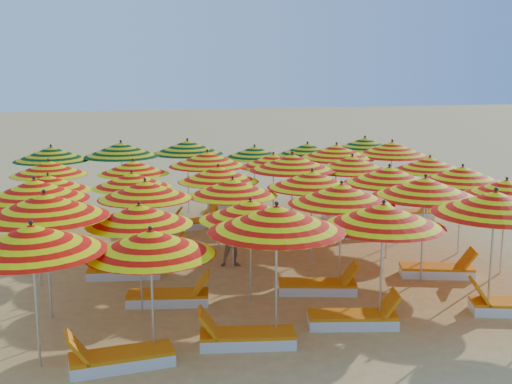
% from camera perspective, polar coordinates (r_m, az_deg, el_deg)
% --- Properties ---
extents(ground, '(120.00, 120.00, 0.00)m').
position_cam_1_polar(ground, '(17.15, 0.42, -5.56)').
color(ground, '#E2B664').
rests_on(ground, ground).
extents(umbrella_0, '(2.89, 2.89, 2.51)m').
position_cam_1_polar(umbrella_0, '(10.88, -19.31, -3.92)').
color(umbrella_0, silver).
rests_on(umbrella_0, ground).
extents(umbrella_1, '(2.76, 2.76, 2.32)m').
position_cam_1_polar(umbrella_1, '(10.80, -9.36, -4.43)').
color(umbrella_1, silver).
rests_on(umbrella_1, ground).
extents(umbrella_2, '(3.22, 3.22, 2.60)m').
position_cam_1_polar(umbrella_2, '(11.28, 1.83, -2.37)').
color(umbrella_2, silver).
rests_on(umbrella_2, ground).
extents(umbrella_3, '(2.82, 2.82, 2.47)m').
position_cam_1_polar(umbrella_3, '(12.27, 11.26, -2.03)').
color(umbrella_3, silver).
rests_on(umbrella_3, ground).
extents(umbrella_4, '(3.15, 3.15, 2.61)m').
position_cam_1_polar(umbrella_4, '(13.34, 20.50, -0.92)').
color(umbrella_4, silver).
rests_on(umbrella_4, ground).
extents(umbrella_6, '(2.95, 2.95, 2.61)m').
position_cam_1_polar(umbrella_6, '(12.95, -18.27, -1.13)').
color(umbrella_6, silver).
rests_on(umbrella_6, ground).
extents(umbrella_7, '(2.75, 2.75, 2.28)m').
position_cam_1_polar(umbrella_7, '(13.02, -10.36, -1.99)').
color(umbrella_7, silver).
rests_on(umbrella_7, ground).
extents(umbrella_8, '(2.50, 2.50, 2.27)m').
position_cam_1_polar(umbrella_8, '(13.26, -0.50, -1.62)').
color(umbrella_8, silver).
rests_on(umbrella_8, ground).
extents(umbrella_9, '(2.60, 2.60, 2.48)m').
position_cam_1_polar(umbrella_9, '(14.10, 7.59, -0.17)').
color(umbrella_9, silver).
rests_on(umbrella_9, ground).
extents(umbrella_10, '(3.11, 3.11, 2.54)m').
position_cam_1_polar(umbrella_10, '(15.00, 14.81, 0.42)').
color(umbrella_10, silver).
rests_on(umbrella_10, ground).
extents(umbrella_11, '(2.78, 2.78, 2.37)m').
position_cam_1_polar(umbrella_11, '(16.22, 21.36, 0.28)').
color(umbrella_11, silver).
rests_on(umbrella_11, ground).
extents(umbrella_12, '(2.85, 2.85, 2.53)m').
position_cam_1_polar(umbrella_12, '(15.08, -19.08, 0.21)').
color(umbrella_12, silver).
rests_on(umbrella_12, ground).
extents(umbrella_13, '(2.35, 2.35, 2.37)m').
position_cam_1_polar(umbrella_13, '(15.19, -9.82, 0.20)').
color(umbrella_13, silver).
rests_on(umbrella_13, ground).
extents(umbrella_14, '(2.71, 2.71, 2.32)m').
position_cam_1_polar(umbrella_14, '(15.54, -2.09, 0.43)').
color(umbrella_14, silver).
rests_on(umbrella_14, ground).
extents(umbrella_15, '(2.54, 2.54, 2.42)m').
position_cam_1_polar(umbrella_15, '(16.16, 5.00, 1.11)').
color(umbrella_15, silver).
rests_on(umbrella_15, ground).
extents(umbrella_16, '(2.57, 2.57, 2.48)m').
position_cam_1_polar(umbrella_16, '(16.74, 11.75, 1.46)').
color(umbrella_16, silver).
rests_on(umbrella_16, ground).
extents(umbrella_17, '(2.84, 2.84, 2.43)m').
position_cam_1_polar(umbrella_17, '(17.60, 17.87, 1.48)').
color(umbrella_17, silver).
rests_on(umbrella_17, ground).
extents(umbrella_18, '(2.61, 2.61, 2.25)m').
position_cam_1_polar(umbrella_18, '(17.27, -17.99, 0.77)').
color(umbrella_18, silver).
rests_on(umbrella_18, ground).
extents(umbrella_19, '(2.21, 2.21, 2.24)m').
position_cam_1_polar(umbrella_19, '(17.21, -10.98, 1.05)').
color(umbrella_19, silver).
rests_on(umbrella_19, ground).
extents(umbrella_20, '(2.85, 2.85, 2.34)m').
position_cam_1_polar(umbrella_20, '(17.36, -3.37, 1.61)').
color(umbrella_20, silver).
rests_on(umbrella_20, ground).
extents(umbrella_21, '(3.02, 3.02, 2.59)m').
position_cam_1_polar(umbrella_21, '(18.05, 3.24, 2.66)').
color(umbrella_21, silver).
rests_on(umbrella_21, ground).
extents(umbrella_22, '(2.79, 2.79, 2.46)m').
position_cam_1_polar(umbrella_22, '(18.79, 8.54, 2.53)').
color(umbrella_22, silver).
rests_on(umbrella_22, ground).
extents(umbrella_23, '(2.33, 2.33, 2.34)m').
position_cam_1_polar(umbrella_23, '(19.85, 15.18, 2.42)').
color(umbrella_23, silver).
rests_on(umbrella_23, ground).
extents(umbrella_24, '(2.79, 2.79, 2.32)m').
position_cam_1_polar(umbrella_24, '(19.44, -17.94, 2.05)').
color(umbrella_24, silver).
rests_on(umbrella_24, ground).
extents(umbrella_25, '(2.78, 2.78, 2.25)m').
position_cam_1_polar(umbrella_25, '(19.39, -10.85, 2.17)').
color(umbrella_25, silver).
rests_on(umbrella_25, ground).
extents(umbrella_26, '(2.96, 2.96, 2.49)m').
position_cam_1_polar(umbrella_26, '(19.36, -4.34, 2.95)').
color(umbrella_26, silver).
rests_on(umbrella_26, ground).
extents(umbrella_27, '(2.67, 2.67, 2.32)m').
position_cam_1_polar(umbrella_27, '(19.98, 1.57, 2.81)').
color(umbrella_27, silver).
rests_on(umbrella_27, ground).
extents(umbrella_28, '(2.67, 2.67, 2.57)m').
position_cam_1_polar(umbrella_28, '(20.58, 7.16, 3.58)').
color(umbrella_28, silver).
rests_on(umbrella_28, ground).
extents(umbrella_29, '(3.23, 3.23, 2.61)m').
position_cam_1_polar(umbrella_29, '(21.31, 11.99, 3.77)').
color(umbrella_29, silver).
rests_on(umbrella_29, ground).
extents(umbrella_30, '(2.47, 2.47, 2.51)m').
position_cam_1_polar(umbrella_30, '(21.32, -17.74, 3.27)').
color(umbrella_30, silver).
rests_on(umbrella_30, ground).
extents(umbrella_31, '(3.06, 3.06, 2.60)m').
position_cam_1_polar(umbrella_31, '(21.23, -11.91, 3.72)').
color(umbrella_31, silver).
rests_on(umbrella_31, ground).
extents(umbrella_32, '(2.88, 2.88, 2.56)m').
position_cam_1_polar(umbrella_32, '(21.79, -6.12, 4.00)').
color(umbrella_32, silver).
rests_on(umbrella_32, ground).
extents(umbrella_33, '(2.28, 2.28, 2.31)m').
position_cam_1_polar(umbrella_33, '(22.06, -0.13, 3.56)').
color(umbrella_33, silver).
rests_on(umbrella_33, ground).
extents(umbrella_34, '(2.73, 2.73, 2.36)m').
position_cam_1_polar(umbrella_34, '(22.56, 4.60, 3.80)').
color(umbrella_34, silver).
rests_on(umbrella_34, ground).
extents(umbrella_35, '(2.42, 2.42, 2.51)m').
position_cam_1_polar(umbrella_35, '(23.33, 9.65, 4.24)').
color(umbrella_35, silver).
rests_on(umbrella_35, ground).
extents(lounger_0, '(1.77, 0.72, 0.69)m').
position_cam_1_polar(lounger_0, '(11.21, -12.08, -14.28)').
color(lounger_0, white).
rests_on(lounger_0, ground).
extents(lounger_1, '(1.81, 0.89, 0.69)m').
position_cam_1_polar(lounger_1, '(11.74, -0.99, -12.81)').
color(lounger_1, white).
rests_on(lounger_1, ground).
extents(lounger_2, '(1.82, 0.96, 0.69)m').
position_cam_1_polar(lounger_2, '(12.69, 8.78, -11.06)').
color(lounger_2, white).
rests_on(lounger_2, ground).
extents(lounger_3, '(1.83, 1.10, 0.69)m').
position_cam_1_polar(lounger_3, '(14.14, 21.77, -9.40)').
color(lounger_3, white).
rests_on(lounger_3, ground).
extents(lounger_5, '(1.81, 0.89, 0.69)m').
position_cam_1_polar(lounger_5, '(13.77, -7.63, -9.24)').
color(lounger_5, white).
rests_on(lounger_5, ground).
extents(lounger_6, '(1.82, 1.02, 0.69)m').
position_cam_1_polar(lounger_6, '(14.36, 5.66, -8.33)').
color(lounger_6, white).
rests_on(lounger_6, ground).
extents(lounger_7, '(1.83, 1.11, 0.69)m').
position_cam_1_polar(lounger_7, '(15.98, 15.92, -6.69)').
color(lounger_7, white).
rests_on(lounger_7, ground).
extents(lounger_8, '(1.80, 0.85, 0.69)m').
position_cam_1_polar(lounger_8, '(15.62, -11.78, -6.90)').
color(lounger_8, white).
rests_on(lounger_8, ground).
extents(lounger_9, '(1.83, 1.12, 0.69)m').
position_cam_1_polar(lounger_9, '(17.57, -8.80, -4.78)').
color(lounger_9, white).
rests_on(lounger_9, ground).
extents(lounger_10, '(1.75, 0.65, 0.69)m').
position_cam_1_polar(lounger_10, '(19.26, 9.91, -3.41)').
color(lounger_10, white).
rests_on(lounger_10, ground).
extents(lounger_11, '(1.83, 1.13, 0.69)m').
position_cam_1_polar(lounger_11, '(19.92, -8.98, -2.90)').
color(lounger_11, white).
rests_on(lounger_11, ground).
extents(lounger_12, '(1.82, 0.95, 0.69)m').
position_cam_1_polar(lounger_12, '(19.91, -5.81, -2.82)').
color(lounger_12, white).
rests_on(lounger_12, ground).
extents(lounger_13, '(1.77, 0.69, 0.69)m').
position_cam_1_polar(lounger_13, '(21.33, 8.36, -1.95)').
color(lounger_13, white).
rests_on(lounger_13, ground).
extents(lounger_14, '(1.81, 0.93, 0.69)m').
position_cam_1_polar(lounger_14, '(21.76, 13.42, -1.88)').
color(lounger_14, white).
rests_on(lounger_14, ground).
extents(lounger_15, '(1.82, 1.00, 0.69)m').
position_cam_1_polar(lounger_15, '(22.41, -1.47, -1.20)').
color(lounger_15, white).
rests_on(lounger_15, ground).
extents(beachgoer_b, '(0.69, 0.57, 1.31)m').
position_cam_1_polar(beachgoer_b, '(16.01, -2.05, -4.34)').
color(beachgoer_b, tan).
rests_on(beachgoer_b, ground).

